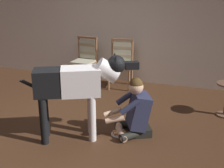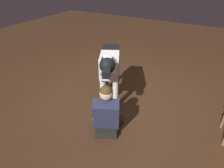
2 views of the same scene
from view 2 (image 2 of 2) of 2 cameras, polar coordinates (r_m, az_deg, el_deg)
ground_plane at (r=4.19m, az=2.23°, el=-3.55°), size 14.15×14.15×0.00m
person_sitting_on_floor at (r=3.19m, az=-1.55°, el=-8.27°), size 0.74×0.63×0.85m
large_dog at (r=3.65m, az=-0.65°, el=5.22°), size 1.45×0.81×1.20m
hot_dog_on_plate at (r=3.57m, az=-1.19°, el=-10.01°), size 0.23×0.23×0.06m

